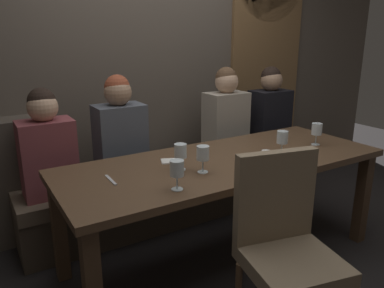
{
  "coord_description": "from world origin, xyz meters",
  "views": [
    {
      "loc": [
        -1.43,
        -1.92,
        1.54
      ],
      "look_at": [
        -0.18,
        0.13,
        0.84
      ],
      "focal_mm": 35.39,
      "sensor_mm": 36.0,
      "label": 1
    }
  ],
  "objects_px": {
    "wine_glass_near_right": "(203,154)",
    "wine_glass_far_left": "(282,138)",
    "chair_near_side": "(284,238)",
    "espresso_cup": "(266,156)",
    "diner_near_end": "(270,112)",
    "fork_on_table": "(111,180)",
    "dining_table": "(225,171)",
    "diner_redhead": "(47,146)",
    "wine_glass_near_left": "(317,130)",
    "wine_glass_end_left": "(180,152)",
    "diner_far_end": "(226,117)",
    "wine_glass_end_right": "(177,170)",
    "diner_bearded": "(120,132)",
    "banquette_bench": "(175,194)"
  },
  "relations": [
    {
      "from": "chair_near_side",
      "to": "diner_far_end",
      "type": "distance_m",
      "value": 1.61
    },
    {
      "from": "wine_glass_near_right",
      "to": "fork_on_table",
      "type": "height_order",
      "value": "wine_glass_near_right"
    },
    {
      "from": "diner_bearded",
      "to": "fork_on_table",
      "type": "distance_m",
      "value": 0.73
    },
    {
      "from": "wine_glass_near_left",
      "to": "wine_glass_far_left",
      "type": "bearing_deg",
      "value": -174.51
    },
    {
      "from": "banquette_bench",
      "to": "fork_on_table",
      "type": "xyz_separation_m",
      "value": [
        -0.78,
        -0.67,
        0.51
      ]
    },
    {
      "from": "wine_glass_near_left",
      "to": "diner_bearded",
      "type": "bearing_deg",
      "value": 148.5
    },
    {
      "from": "wine_glass_near_right",
      "to": "wine_glass_end_right",
      "type": "bearing_deg",
      "value": -149.98
    },
    {
      "from": "wine_glass_near_left",
      "to": "wine_glass_end_left",
      "type": "relative_size",
      "value": 1.0
    },
    {
      "from": "banquette_bench",
      "to": "wine_glass_end_right",
      "type": "bearing_deg",
      "value": -118.02
    },
    {
      "from": "wine_glass_near_left",
      "to": "espresso_cup",
      "type": "distance_m",
      "value": 0.57
    },
    {
      "from": "chair_near_side",
      "to": "wine_glass_end_left",
      "type": "xyz_separation_m",
      "value": [
        -0.2,
        0.7,
        0.29
      ]
    },
    {
      "from": "diner_bearded",
      "to": "wine_glass_end_left",
      "type": "height_order",
      "value": "diner_bearded"
    },
    {
      "from": "fork_on_table",
      "to": "diner_redhead",
      "type": "bearing_deg",
      "value": 108.02
    },
    {
      "from": "wine_glass_near_right",
      "to": "wine_glass_far_left",
      "type": "relative_size",
      "value": 1.0
    },
    {
      "from": "chair_near_side",
      "to": "fork_on_table",
      "type": "height_order",
      "value": "chair_near_side"
    },
    {
      "from": "diner_near_end",
      "to": "fork_on_table",
      "type": "bearing_deg",
      "value": -159.73
    },
    {
      "from": "dining_table",
      "to": "diner_far_end",
      "type": "relative_size",
      "value": 2.68
    },
    {
      "from": "diner_far_end",
      "to": "fork_on_table",
      "type": "height_order",
      "value": "diner_far_end"
    },
    {
      "from": "diner_far_end",
      "to": "wine_glass_near_left",
      "type": "distance_m",
      "value": 0.83
    },
    {
      "from": "diner_redhead",
      "to": "espresso_cup",
      "type": "distance_m",
      "value": 1.48
    },
    {
      "from": "banquette_bench",
      "to": "diner_near_end",
      "type": "relative_size",
      "value": 3.11
    },
    {
      "from": "chair_near_side",
      "to": "fork_on_table",
      "type": "distance_m",
      "value": 0.99
    },
    {
      "from": "wine_glass_near_left",
      "to": "espresso_cup",
      "type": "xyz_separation_m",
      "value": [
        -0.56,
        -0.07,
        -0.09
      ]
    },
    {
      "from": "diner_bearded",
      "to": "diner_redhead",
      "type": "bearing_deg",
      "value": 178.42
    },
    {
      "from": "diner_bearded",
      "to": "chair_near_side",
      "type": "bearing_deg",
      "value": -77.54
    },
    {
      "from": "banquette_bench",
      "to": "diner_bearded",
      "type": "distance_m",
      "value": 0.76
    },
    {
      "from": "diner_far_end",
      "to": "wine_glass_near_right",
      "type": "bearing_deg",
      "value": -133.0
    },
    {
      "from": "chair_near_side",
      "to": "espresso_cup",
      "type": "distance_m",
      "value": 0.71
    },
    {
      "from": "diner_near_end",
      "to": "wine_glass_far_left",
      "type": "height_order",
      "value": "diner_near_end"
    },
    {
      "from": "chair_near_side",
      "to": "diner_near_end",
      "type": "xyz_separation_m",
      "value": [
        1.18,
        1.42,
        0.27
      ]
    },
    {
      "from": "dining_table",
      "to": "wine_glass_far_left",
      "type": "xyz_separation_m",
      "value": [
        0.39,
        -0.11,
        0.2
      ]
    },
    {
      "from": "diner_near_end",
      "to": "espresso_cup",
      "type": "xyz_separation_m",
      "value": [
        -0.8,
        -0.85,
        -0.06
      ]
    },
    {
      "from": "banquette_bench",
      "to": "diner_far_end",
      "type": "xyz_separation_m",
      "value": [
        0.52,
        0.01,
        0.61
      ]
    },
    {
      "from": "banquette_bench",
      "to": "wine_glass_near_left",
      "type": "relative_size",
      "value": 15.24
    },
    {
      "from": "diner_near_end",
      "to": "wine_glass_end_left",
      "type": "xyz_separation_m",
      "value": [
        -1.38,
        -0.72,
        0.02
      ]
    },
    {
      "from": "dining_table",
      "to": "diner_redhead",
      "type": "distance_m",
      "value": 1.22
    },
    {
      "from": "dining_table",
      "to": "wine_glass_end_right",
      "type": "relative_size",
      "value": 13.41
    },
    {
      "from": "diner_bearded",
      "to": "wine_glass_near_left",
      "type": "height_order",
      "value": "diner_bearded"
    },
    {
      "from": "wine_glass_far_left",
      "to": "fork_on_table",
      "type": "distance_m",
      "value": 1.19
    },
    {
      "from": "banquette_bench",
      "to": "diner_bearded",
      "type": "bearing_deg",
      "value": -178.3
    },
    {
      "from": "wine_glass_end_right",
      "to": "dining_table",
      "type": "bearing_deg",
      "value": 28.25
    },
    {
      "from": "diner_near_end",
      "to": "fork_on_table",
      "type": "height_order",
      "value": "diner_near_end"
    },
    {
      "from": "diner_near_end",
      "to": "wine_glass_near_right",
      "type": "bearing_deg",
      "value": -147.27
    },
    {
      "from": "chair_near_side",
      "to": "banquette_bench",
      "type": "bearing_deg",
      "value": 83.71
    },
    {
      "from": "diner_redhead",
      "to": "diner_far_end",
      "type": "xyz_separation_m",
      "value": [
        1.51,
        0.01,
        0.03
      ]
    },
    {
      "from": "banquette_bench",
      "to": "wine_glass_far_left",
      "type": "bearing_deg",
      "value": -64.14
    },
    {
      "from": "dining_table",
      "to": "diner_near_end",
      "type": "distance_m",
      "value": 1.25
    },
    {
      "from": "wine_glass_near_left",
      "to": "wine_glass_end_left",
      "type": "xyz_separation_m",
      "value": [
        -1.13,
        0.05,
        0.0
      ]
    },
    {
      "from": "dining_table",
      "to": "diner_redhead",
      "type": "xyz_separation_m",
      "value": [
        -0.99,
        0.7,
        0.15
      ]
    },
    {
      "from": "chair_near_side",
      "to": "wine_glass_near_left",
      "type": "xyz_separation_m",
      "value": [
        0.93,
        0.64,
        0.29
      ]
    }
  ]
}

